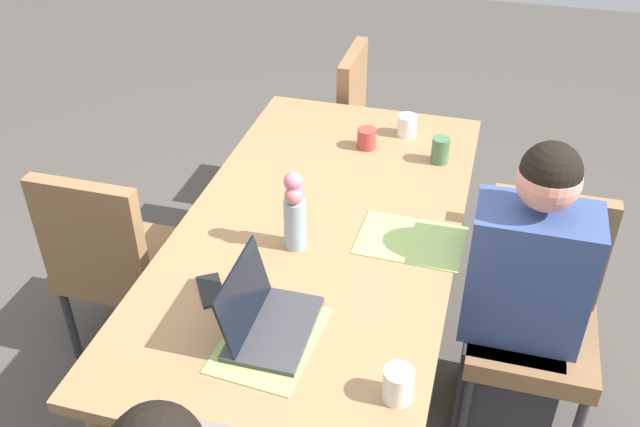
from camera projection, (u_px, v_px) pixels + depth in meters
ground_plane at (320, 371)px, 2.92m from camera, size 10.00×10.00×0.00m
dining_table at (320, 243)px, 2.53m from camera, size 1.90×0.97×0.75m
chair_far_left_near at (537, 307)px, 2.51m from camera, size 0.44×0.44×0.90m
person_far_left_near at (520, 312)px, 2.45m from camera, size 0.36×0.40×1.19m
chair_head_left_left_far at (373, 128)px, 3.61m from camera, size 0.44×0.44×0.90m
chair_near_right_near at (114, 255)px, 2.75m from camera, size 0.44×0.44×0.90m
flower_vase at (295, 211)px, 2.30m from camera, size 0.08×0.08×0.29m
placemat_far_left_near at (411, 240)px, 2.41m from camera, size 0.27×0.37×0.00m
placemat_head_right_left_mid at (270, 340)px, 2.02m from camera, size 0.38×0.29×0.00m
laptop_head_right_left_mid at (265, 318)px, 2.03m from camera, size 0.32×0.22×0.21m
coffee_mug_near_left at (398, 385)px, 1.82m from camera, size 0.08×0.08×0.10m
coffee_mug_near_right at (407, 125)px, 3.00m from camera, size 0.08×0.08×0.09m
coffee_mug_centre_left at (367, 138)px, 2.91m from camera, size 0.08×0.08×0.09m
coffee_mug_centre_right at (440, 150)px, 2.81m from camera, size 0.07×0.07×0.11m
phone_black at (211, 290)px, 2.19m from camera, size 0.17×0.14×0.01m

